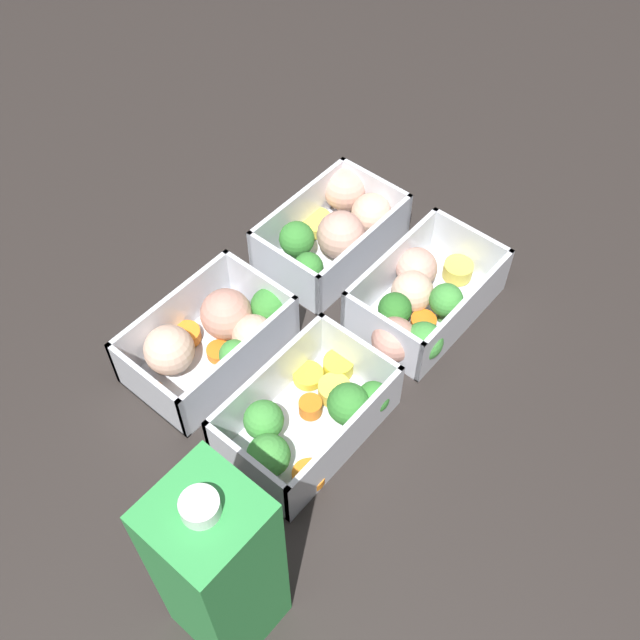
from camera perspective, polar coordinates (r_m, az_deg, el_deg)
name	(u,v)px	position (r m, az deg, el deg)	size (l,w,h in m)	color
ground_plane	(320,332)	(0.75, 0.00, -0.95)	(4.00, 4.00, 0.00)	#282321
container_near_left	(337,226)	(0.81, 1.29, 7.15)	(0.17, 0.11, 0.06)	silver
container_near_right	(216,335)	(0.72, -7.92, -1.15)	(0.16, 0.11, 0.06)	silver
container_far_left	(419,302)	(0.75, 7.53, 1.35)	(0.17, 0.10, 0.06)	silver
container_far_right	(309,417)	(0.67, -0.83, -7.37)	(0.16, 0.10, 0.06)	silver
juice_carton	(219,569)	(0.54, -7.72, -18.28)	(0.07, 0.07, 0.20)	green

